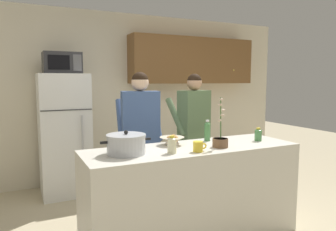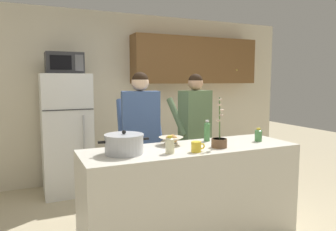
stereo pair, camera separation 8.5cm
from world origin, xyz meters
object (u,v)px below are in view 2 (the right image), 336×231
object	(u,v)px
bottle_mid_counter	(170,145)
potted_orchid	(219,140)
bottle_near_edge	(207,131)
refrigerator	(67,134)
cooking_pot	(124,144)
coffee_mug	(196,147)
microwave	(64,63)
bottle_far_corner	(258,135)
person_near_pot	(140,127)
bread_bowl	(171,140)
person_by_sink	(195,122)

from	to	relation	value
bottle_mid_counter	potted_orchid	size ratio (longest dim) A/B	0.33
bottle_near_edge	refrigerator	bearing A→B (deg)	126.92
cooking_pot	coffee_mug	world-z (taller)	cooking_pot
microwave	potted_orchid	size ratio (longest dim) A/B	1.00
microwave	cooking_pot	size ratio (longest dim) A/B	1.06
bottle_far_corner	potted_orchid	bearing A→B (deg)	-170.58
refrigerator	bottle_near_edge	world-z (taller)	refrigerator
refrigerator	bottle_mid_counter	distance (m)	2.11
person_near_pot	bread_bowl	xyz separation A→B (m)	(0.13, -0.56, -0.06)
coffee_mug	bottle_near_edge	distance (m)	0.53
cooking_pot	bottle_near_edge	world-z (taller)	bottle_near_edge
person_near_pot	bread_bowl	size ratio (longest dim) A/B	6.68
potted_orchid	person_near_pot	bearing A→B (deg)	120.28
cooking_pot	bottle_near_edge	xyz separation A→B (m)	(0.96, 0.20, 0.02)
microwave	bottle_far_corner	size ratio (longest dim) A/B	3.42
person_by_sink	potted_orchid	world-z (taller)	person_by_sink
person_by_sink	person_near_pot	bearing A→B (deg)	-167.66
refrigerator	bottle_mid_counter	bearing A→B (deg)	-71.99
bottle_near_edge	bottle_far_corner	world-z (taller)	bottle_near_edge
refrigerator	microwave	distance (m)	0.96
person_near_pot	bottle_near_edge	distance (m)	0.77
coffee_mug	bottle_near_edge	size ratio (longest dim) A/B	0.59
bottle_far_corner	bottle_near_edge	bearing A→B (deg)	154.83
bottle_mid_counter	bottle_far_corner	xyz separation A→B (m)	(1.08, 0.12, -0.01)
person_near_pot	potted_orchid	distance (m)	0.99
person_by_sink	bottle_far_corner	bearing A→B (deg)	-75.20
refrigerator	bottle_far_corner	bearing A→B (deg)	-47.38
potted_orchid	microwave	bearing A→B (deg)	121.18
refrigerator	bottle_far_corner	world-z (taller)	refrigerator
coffee_mug	bottle_mid_counter	distance (m)	0.25
coffee_mug	potted_orchid	size ratio (longest dim) A/B	0.27
person_by_sink	coffee_mug	world-z (taller)	person_by_sink
person_by_sink	bottle_near_edge	distance (m)	0.75
refrigerator	cooking_pot	bearing A→B (deg)	-81.52
microwave	potted_orchid	xyz separation A→B (m)	(1.18, -1.95, -0.80)
bottle_far_corner	person_by_sink	bearing A→B (deg)	104.80
person_near_pot	bottle_mid_counter	distance (m)	0.88
refrigerator	microwave	xyz separation A→B (m)	(0.00, -0.02, 0.96)
microwave	bottle_mid_counter	bearing A→B (deg)	-71.81
person_by_sink	bottle_far_corner	size ratio (longest dim) A/B	11.71
person_by_sink	potted_orchid	distance (m)	1.07
person_near_pot	potted_orchid	size ratio (longest dim) A/B	3.45
bread_bowl	bottle_mid_counter	distance (m)	0.36
microwave	bottle_near_edge	bearing A→B (deg)	-52.72
person_near_pot	potted_orchid	xyz separation A→B (m)	(0.50, -0.85, -0.04)
person_by_sink	coffee_mug	bearing A→B (deg)	-118.40
microwave	cooking_pot	xyz separation A→B (m)	(0.28, -1.83, -0.78)
coffee_mug	potted_orchid	xyz separation A→B (m)	(0.29, 0.08, 0.02)
bread_bowl	potted_orchid	size ratio (longest dim) A/B	0.52
coffee_mug	bread_bowl	bearing A→B (deg)	102.01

